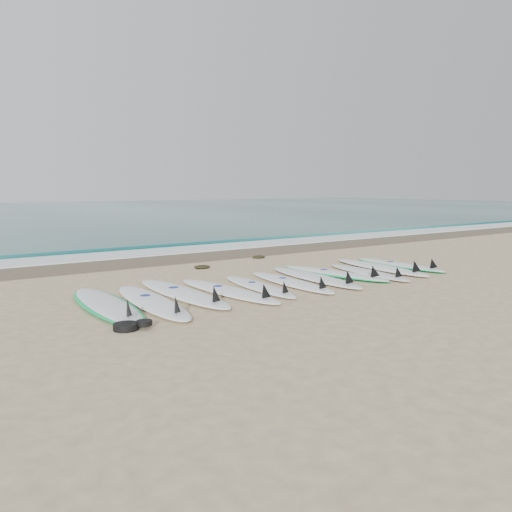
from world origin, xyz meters
TOP-DOWN VIEW (x-y plane):
  - ground at (0.00, 0.00)m, footprint 120.00×120.00m
  - ocean at (0.00, 32.50)m, footprint 120.00×55.00m
  - wet_sand_band at (0.00, 4.10)m, footprint 120.00×1.80m
  - foam_band at (0.00, 5.50)m, footprint 120.00×1.40m
  - wave_crest at (0.00, 7.00)m, footprint 120.00×1.00m
  - surfboard_0 at (-3.34, -0.03)m, footprint 0.77×2.81m
  - surfboard_1 at (-2.72, -0.27)m, footprint 0.74×2.77m
  - surfboard_2 at (-2.06, 0.03)m, footprint 0.68×2.87m
  - surfboard_3 at (-1.34, -0.24)m, footprint 0.79×2.67m
  - surfboard_4 at (-0.69, -0.19)m, footprint 0.68×2.34m
  - surfboard_5 at (0.02, -0.22)m, footprint 0.66×2.50m
  - surfboard_6 at (0.70, -0.11)m, footprint 0.76×2.75m
  - surfboard_7 at (1.37, 0.07)m, footprint 1.02×2.66m
  - surfboard_8 at (2.00, -0.27)m, footprint 0.78×2.43m
  - surfboard_9 at (2.69, 0.00)m, footprint 0.83×2.80m
  - surfboard_10 at (3.36, 0.06)m, footprint 0.63×2.48m
  - seaweed_near at (-0.42, 2.41)m, footprint 0.38×0.29m
  - seaweed_far at (1.55, 3.02)m, footprint 0.35×0.27m
  - leash_coil at (-3.48, -1.31)m, footprint 0.46×0.36m

SIDE VIEW (x-z plane):
  - ground at x=0.00m, z-range 0.00..0.00m
  - wet_sand_band at x=0.00m, z-range 0.00..0.01m
  - ocean at x=0.00m, z-range 0.00..0.03m
  - foam_band at x=0.00m, z-range 0.00..0.04m
  - seaweed_far at x=1.55m, z-range 0.00..0.07m
  - seaweed_near at x=-0.42m, z-range 0.00..0.07m
  - surfboard_10 at x=3.36m, z-range -0.11..0.20m
  - leash_coil at x=-3.48m, z-range -0.01..0.10m
  - surfboard_7 at x=1.37m, z-range -0.12..0.21m
  - wave_crest at x=0.00m, z-range 0.00..0.10m
  - surfboard_4 at x=-0.69m, z-range -0.10..0.20m
  - surfboard_0 at x=-3.34m, z-range -0.12..0.23m
  - surfboard_8 at x=2.00m, z-range -0.10..0.21m
  - surfboard_5 at x=0.02m, z-range -0.10..0.21m
  - surfboard_3 at x=-1.34m, z-range -0.11..0.23m
  - surfboard_6 at x=0.70m, z-range -0.11..0.23m
  - surfboard_1 at x=-2.72m, z-range -0.11..0.24m
  - surfboard_9 at x=2.69m, z-range -0.12..0.24m
  - surfboard_2 at x=-2.06m, z-range -0.12..0.25m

